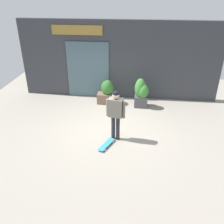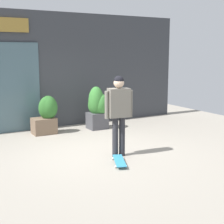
{
  "view_description": "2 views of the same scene",
  "coord_description": "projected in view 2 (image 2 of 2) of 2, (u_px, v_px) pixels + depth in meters",
  "views": [
    {
      "loc": [
        0.88,
        -7.44,
        4.69
      ],
      "look_at": [
        0.09,
        -0.45,
        0.99
      ],
      "focal_mm": 38.84,
      "sensor_mm": 36.0,
      "label": 1
    },
    {
      "loc": [
        -3.46,
        -6.67,
        2.28
      ],
      "look_at": [
        0.09,
        -0.45,
        0.99
      ],
      "focal_mm": 53.84,
      "sensor_mm": 36.0,
      "label": 2
    }
  ],
  "objects": [
    {
      "name": "skateboarder",
      "position": [
        119.0,
        107.0,
        7.25
      ],
      "size": [
        0.63,
        0.34,
        1.78
      ],
      "rotation": [
        0.0,
        0.0,
        -1.75
      ],
      "color": "#28282D",
      "rests_on": "ground_plane"
    },
    {
      "name": "planter_box_left",
      "position": [
        47.0,
        113.0,
        9.42
      ],
      "size": [
        0.71,
        0.51,
        1.07
      ],
      "color": "brown",
      "rests_on": "ground_plane"
    },
    {
      "name": "building_facade",
      "position": [
        49.0,
        71.0,
        10.1
      ],
      "size": [
        8.83,
        0.31,
        3.45
      ],
      "color": "#383A3F",
      "rests_on": "ground_plane"
    },
    {
      "name": "skateboard",
      "position": [
        119.0,
        161.0,
        6.93
      ],
      "size": [
        0.5,
        0.81,
        0.08
      ],
      "rotation": [
        0.0,
        0.0,
        -1.98
      ],
      "color": "teal",
      "rests_on": "ground_plane"
    },
    {
      "name": "ground_plane",
      "position": [
        99.0,
        151.0,
        7.79
      ],
      "size": [
        12.0,
        12.0,
        0.0
      ],
      "primitive_type": "plane",
      "color": "gray"
    },
    {
      "name": "planter_box_right",
      "position": [
        97.0,
        108.0,
        9.98
      ],
      "size": [
        0.58,
        0.58,
        1.28
      ],
      "color": "#47474C",
      "rests_on": "ground_plane"
    }
  ]
}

